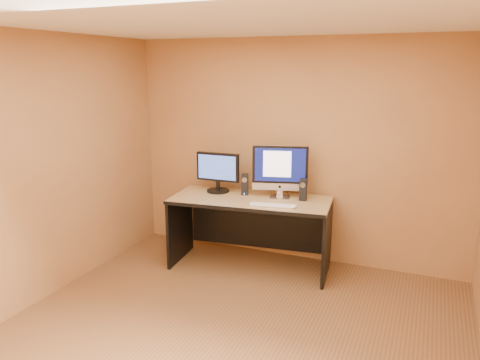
% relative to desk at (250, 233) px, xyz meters
% --- Properties ---
extents(floor, '(4.00, 4.00, 0.00)m').
position_rel_desk_xyz_m(floor, '(0.36, -1.49, -0.41)').
color(floor, brown).
rests_on(floor, ground).
extents(walls, '(4.00, 4.00, 2.60)m').
position_rel_desk_xyz_m(walls, '(0.36, -1.49, 0.89)').
color(walls, '#A77743').
rests_on(walls, ground).
extents(ceiling, '(4.00, 4.00, 0.00)m').
position_rel_desk_xyz_m(ceiling, '(0.36, -1.49, 2.19)').
color(ceiling, white).
rests_on(ceiling, walls).
extents(desk, '(1.85, 0.96, 0.82)m').
position_rel_desk_xyz_m(desk, '(0.00, 0.00, 0.00)').
color(desk, tan).
rests_on(desk, ground).
extents(imac, '(0.67, 0.39, 0.61)m').
position_rel_desk_xyz_m(imac, '(0.29, 0.16, 0.72)').
color(imac, '#B0B0B4').
rests_on(imac, desk).
extents(second_monitor, '(0.54, 0.28, 0.47)m').
position_rel_desk_xyz_m(second_monitor, '(-0.46, 0.13, 0.64)').
color(second_monitor, black).
rests_on(second_monitor, desk).
extents(speaker_left, '(0.09, 0.10, 0.24)m').
position_rel_desk_xyz_m(speaker_left, '(-0.12, 0.14, 0.53)').
color(speaker_left, black).
rests_on(speaker_left, desk).
extents(speaker_right, '(0.08, 0.09, 0.24)m').
position_rel_desk_xyz_m(speaker_right, '(0.56, 0.16, 0.53)').
color(speaker_right, black).
rests_on(speaker_right, desk).
extents(keyboard, '(0.49, 0.21, 0.02)m').
position_rel_desk_xyz_m(keyboard, '(0.31, -0.19, 0.42)').
color(keyboard, silver).
rests_on(keyboard, desk).
extents(mouse, '(0.07, 0.11, 0.04)m').
position_rel_desk_xyz_m(mouse, '(0.55, -0.16, 0.43)').
color(mouse, white).
rests_on(mouse, desk).
extents(cable_a, '(0.11, 0.22, 0.01)m').
position_rel_desk_xyz_m(cable_a, '(0.35, 0.31, 0.42)').
color(cable_a, black).
rests_on(cable_a, desk).
extents(cable_b, '(0.07, 0.19, 0.01)m').
position_rel_desk_xyz_m(cable_b, '(0.21, 0.26, 0.42)').
color(cable_b, black).
rests_on(cable_b, desk).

